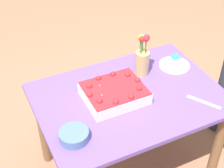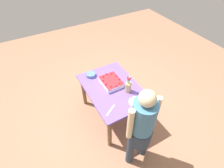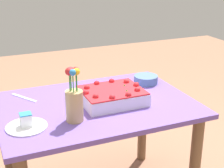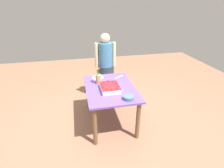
{
  "view_description": "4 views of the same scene",
  "coord_description": "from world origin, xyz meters",
  "px_view_note": "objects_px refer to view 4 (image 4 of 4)",
  "views": [
    {
      "loc": [
        -0.83,
        -1.46,
        2.17
      ],
      "look_at": [
        -0.12,
        0.02,
        0.86
      ],
      "focal_mm": 55.0,
      "sensor_mm": 36.0,
      "label": 1
    },
    {
      "loc": [
        1.79,
        -1.01,
        2.78
      ],
      "look_at": [
        -0.03,
        0.0,
        0.79
      ],
      "focal_mm": 28.0,
      "sensor_mm": 36.0,
      "label": 2
    },
    {
      "loc": [
        0.66,
        1.82,
        1.58
      ],
      "look_at": [
        -0.08,
        0.07,
        0.87
      ],
      "focal_mm": 55.0,
      "sensor_mm": 36.0,
      "label": 3
    },
    {
      "loc": [
        -2.64,
        0.53,
        2.12
      ],
      "look_at": [
        -0.06,
        -0.02,
        0.82
      ],
      "focal_mm": 28.0,
      "sensor_mm": 36.0,
      "label": 4
    }
  ],
  "objects_px": {
    "sheet_cake": "(110,88)",
    "fruit_bowl": "(128,98)",
    "cake_knife": "(119,77)",
    "person_standing": "(106,63)",
    "serving_plate_with_slice": "(98,77)",
    "flower_vase": "(98,77)"
  },
  "relations": [
    {
      "from": "sheet_cake",
      "to": "person_standing",
      "type": "bearing_deg",
      "value": -6.03
    },
    {
      "from": "fruit_bowl",
      "to": "cake_knife",
      "type": "bearing_deg",
      "value": -4.31
    },
    {
      "from": "serving_plate_with_slice",
      "to": "flower_vase",
      "type": "relative_size",
      "value": 0.71
    },
    {
      "from": "sheet_cake",
      "to": "person_standing",
      "type": "height_order",
      "value": "person_standing"
    },
    {
      "from": "serving_plate_with_slice",
      "to": "flower_vase",
      "type": "height_order",
      "value": "flower_vase"
    },
    {
      "from": "serving_plate_with_slice",
      "to": "flower_vase",
      "type": "xyz_separation_m",
      "value": [
        -0.26,
        0.02,
        0.1
      ]
    },
    {
      "from": "cake_knife",
      "to": "person_standing",
      "type": "relative_size",
      "value": 0.15
    },
    {
      "from": "sheet_cake",
      "to": "flower_vase",
      "type": "relative_size",
      "value": 1.22
    },
    {
      "from": "serving_plate_with_slice",
      "to": "cake_knife",
      "type": "distance_m",
      "value": 0.42
    },
    {
      "from": "sheet_cake",
      "to": "serving_plate_with_slice",
      "type": "relative_size",
      "value": 1.72
    },
    {
      "from": "cake_knife",
      "to": "person_standing",
      "type": "bearing_deg",
      "value": 77.34
    },
    {
      "from": "cake_knife",
      "to": "person_standing",
      "type": "height_order",
      "value": "person_standing"
    },
    {
      "from": "person_standing",
      "to": "fruit_bowl",
      "type": "bearing_deg",
      "value": 4.72
    },
    {
      "from": "sheet_cake",
      "to": "fruit_bowl",
      "type": "relative_size",
      "value": 2.24
    },
    {
      "from": "cake_knife",
      "to": "sheet_cake",
      "type": "bearing_deg",
      "value": -151.52
    },
    {
      "from": "cake_knife",
      "to": "fruit_bowl",
      "type": "distance_m",
      "value": 0.85
    },
    {
      "from": "sheet_cake",
      "to": "serving_plate_with_slice",
      "type": "distance_m",
      "value": 0.56
    },
    {
      "from": "flower_vase",
      "to": "person_standing",
      "type": "height_order",
      "value": "person_standing"
    },
    {
      "from": "sheet_cake",
      "to": "fruit_bowl",
      "type": "xyz_separation_m",
      "value": [
        -0.35,
        -0.22,
        -0.02
      ]
    },
    {
      "from": "serving_plate_with_slice",
      "to": "person_standing",
      "type": "xyz_separation_m",
      "value": [
        0.45,
        -0.24,
        0.1
      ]
    },
    {
      "from": "serving_plate_with_slice",
      "to": "cake_knife",
      "type": "relative_size",
      "value": 0.99
    },
    {
      "from": "flower_vase",
      "to": "fruit_bowl",
      "type": "height_order",
      "value": "flower_vase"
    }
  ]
}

